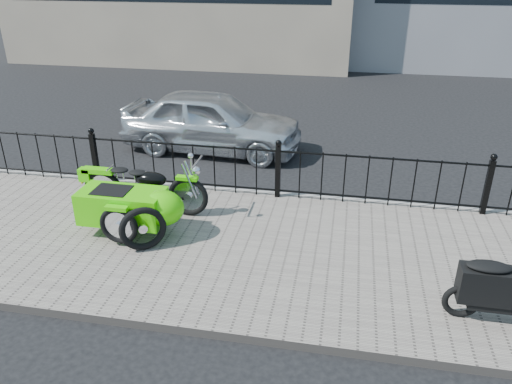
% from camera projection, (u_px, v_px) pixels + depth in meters
% --- Properties ---
extents(ground, '(120.00, 120.00, 0.00)m').
position_uv_depth(ground, '(265.00, 238.00, 7.93)').
color(ground, black).
rests_on(ground, ground).
extents(sidewalk, '(30.00, 3.80, 0.12)m').
position_uv_depth(sidewalk, '(259.00, 251.00, 7.46)').
color(sidewalk, slate).
rests_on(sidewalk, ground).
extents(curb, '(30.00, 0.10, 0.12)m').
position_uv_depth(curb, '(279.00, 196.00, 9.19)').
color(curb, gray).
rests_on(curb, ground).
extents(iron_fence, '(14.11, 0.11, 1.08)m').
position_uv_depth(iron_fence, '(278.00, 172.00, 8.84)').
color(iron_fence, black).
rests_on(iron_fence, sidewalk).
extents(motorcycle_sidecar, '(2.28, 1.48, 0.98)m').
position_uv_depth(motorcycle_sidecar, '(137.00, 202.00, 7.75)').
color(motorcycle_sidecar, black).
rests_on(motorcycle_sidecar, sidewalk).
extents(scooter, '(1.64, 0.48, 1.11)m').
position_uv_depth(scooter, '(508.00, 291.00, 5.77)').
color(scooter, black).
rests_on(scooter, sidewalk).
extents(spare_tire, '(0.64, 0.46, 0.70)m').
position_uv_depth(spare_tire, '(143.00, 229.00, 7.25)').
color(spare_tire, black).
rests_on(spare_tire, sidewalk).
extents(sedan_car, '(4.16, 1.92, 1.38)m').
position_uv_depth(sedan_car, '(212.00, 121.00, 11.22)').
color(sedan_car, silver).
rests_on(sedan_car, ground).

